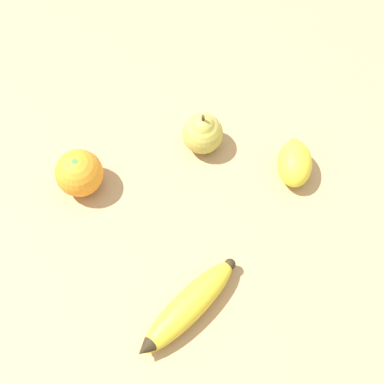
# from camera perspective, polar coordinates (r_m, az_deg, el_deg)

# --- Properties ---
(ground_plane) EXTENTS (3.00, 3.00, 0.00)m
(ground_plane) POSITION_cam_1_polar(r_m,az_deg,el_deg) (0.85, 5.49, -0.65)
(ground_plane) COLOR tan
(banana) EXTENTS (0.11, 0.18, 0.04)m
(banana) POSITION_cam_1_polar(r_m,az_deg,el_deg) (0.77, -0.46, -12.16)
(banana) COLOR yellow
(banana) RESTS_ON ground_plane
(orange) EXTENTS (0.07, 0.07, 0.07)m
(orange) POSITION_cam_1_polar(r_m,az_deg,el_deg) (0.85, -11.94, 1.99)
(orange) COLOR orange
(orange) RESTS_ON ground_plane
(pear) EXTENTS (0.07, 0.07, 0.08)m
(pear) POSITION_cam_1_polar(r_m,az_deg,el_deg) (0.87, 1.14, 6.37)
(pear) COLOR #B7AD47
(pear) RESTS_ON ground_plane
(lemon) EXTENTS (0.08, 0.09, 0.05)m
(lemon) POSITION_cam_1_polar(r_m,az_deg,el_deg) (0.86, 10.88, 3.04)
(lemon) COLOR yellow
(lemon) RESTS_ON ground_plane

